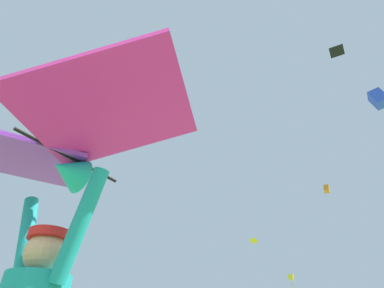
{
  "coord_description": "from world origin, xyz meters",
  "views": [
    {
      "loc": [
        1.47,
        -0.99,
        1.01
      ],
      "look_at": [
        -0.09,
        1.83,
        3.29
      ],
      "focal_mm": 28.48,
      "sensor_mm": 36.0,
      "label": 1
    }
  ],
  "objects_px": {
    "held_stunt_kite": "(61,144)",
    "distant_kite_orange_high_left": "(327,189)",
    "distant_kite_blue_low_left": "(378,99)",
    "distant_kite_yellow_low_right": "(254,241)",
    "distant_kite_black_mid_right": "(337,51)",
    "distant_kite_yellow_far_center": "(292,279)"
  },
  "relations": [
    {
      "from": "distant_kite_blue_low_left",
      "to": "distant_kite_orange_high_left",
      "type": "distance_m",
      "value": 14.9
    },
    {
      "from": "distant_kite_yellow_far_center",
      "to": "distant_kite_orange_high_left",
      "type": "relative_size",
      "value": 1.71
    },
    {
      "from": "held_stunt_kite",
      "to": "distant_kite_blue_low_left",
      "type": "bearing_deg",
      "value": 73.99
    },
    {
      "from": "distant_kite_blue_low_left",
      "to": "distant_kite_yellow_low_right",
      "type": "height_order",
      "value": "distant_kite_blue_low_left"
    },
    {
      "from": "distant_kite_yellow_far_center",
      "to": "distant_kite_orange_high_left",
      "type": "bearing_deg",
      "value": 24.06
    },
    {
      "from": "distant_kite_yellow_far_center",
      "to": "distant_kite_black_mid_right",
      "type": "bearing_deg",
      "value": -69.44
    },
    {
      "from": "distant_kite_yellow_far_center",
      "to": "distant_kite_black_mid_right",
      "type": "relative_size",
      "value": 2.27
    },
    {
      "from": "distant_kite_blue_low_left",
      "to": "distant_kite_black_mid_right",
      "type": "distance_m",
      "value": 11.5
    },
    {
      "from": "distant_kite_yellow_low_right",
      "to": "distant_kite_yellow_far_center",
      "type": "bearing_deg",
      "value": 94.43
    },
    {
      "from": "distant_kite_yellow_low_right",
      "to": "distant_kite_blue_low_left",
      "type": "bearing_deg",
      "value": 13.31
    },
    {
      "from": "held_stunt_kite",
      "to": "distant_kite_yellow_low_right",
      "type": "bearing_deg",
      "value": 103.59
    },
    {
      "from": "distant_kite_black_mid_right",
      "to": "distant_kite_yellow_low_right",
      "type": "bearing_deg",
      "value": 131.77
    },
    {
      "from": "held_stunt_kite",
      "to": "distant_kite_yellow_low_right",
      "type": "distance_m",
      "value": 18.21
    },
    {
      "from": "distant_kite_blue_low_left",
      "to": "distant_kite_orange_high_left",
      "type": "height_order",
      "value": "distant_kite_orange_high_left"
    },
    {
      "from": "held_stunt_kite",
      "to": "distant_kite_black_mid_right",
      "type": "xyz_separation_m",
      "value": [
        2.95,
        9.16,
        9.49
      ]
    },
    {
      "from": "distant_kite_black_mid_right",
      "to": "held_stunt_kite",
      "type": "bearing_deg",
      "value": -107.86
    },
    {
      "from": "distant_kite_blue_low_left",
      "to": "distant_kite_orange_high_left",
      "type": "xyz_separation_m",
      "value": [
        -5.67,
        13.78,
        0.31
      ]
    },
    {
      "from": "distant_kite_yellow_far_center",
      "to": "distant_kite_black_mid_right",
      "type": "distance_m",
      "value": 23.62
    },
    {
      "from": "distant_kite_orange_high_left",
      "to": "distant_kite_yellow_far_center",
      "type": "bearing_deg",
      "value": -155.94
    },
    {
      "from": "held_stunt_kite",
      "to": "distant_kite_orange_high_left",
      "type": "height_order",
      "value": "distant_kite_orange_high_left"
    },
    {
      "from": "distant_kite_blue_low_left",
      "to": "distant_kite_black_mid_right",
      "type": "relative_size",
      "value": 2.07
    },
    {
      "from": "distant_kite_yellow_low_right",
      "to": "distant_kite_orange_high_left",
      "type": "relative_size",
      "value": 0.57
    }
  ]
}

